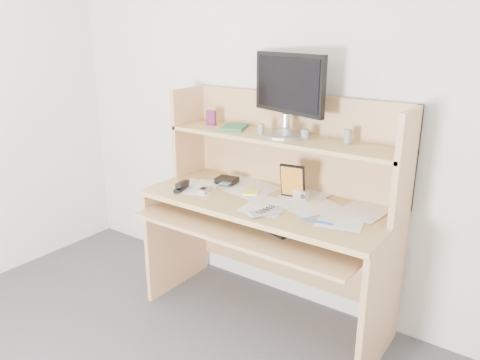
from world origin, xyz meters
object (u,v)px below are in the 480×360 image
Objects in this scene: keyboard at (265,220)px; game_case at (293,181)px; tv_remote at (266,212)px; desk at (274,205)px; monitor at (288,92)px.

keyboard is 0.26m from game_case.
tv_remote reaches higher than keyboard.
desk is 0.63m from monitor.
desk is 2.79× the size of monitor.
keyboard is 0.93× the size of monitor.
keyboard is 0.17m from tv_remote.
monitor is (-0.10, 0.09, 0.47)m from game_case.
game_case is (0.11, 0.02, 0.16)m from desk.
desk is at bearing -77.63° from monitor.
desk is at bearing 178.50° from game_case.
monitor reaches higher than keyboard.
game_case is 0.39× the size of monitor.
game_case is at bearing -24.13° from monitor.
keyboard is 0.70m from monitor.
desk is 0.30m from tv_remote.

